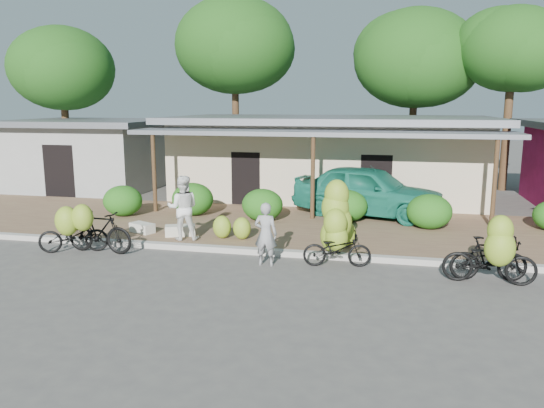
{
  "coord_description": "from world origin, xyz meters",
  "views": [
    {
      "loc": [
        2.4,
        -11.0,
        3.9
      ],
      "look_at": [
        -0.64,
        2.8,
        1.2
      ],
      "focal_mm": 35.0,
      "sensor_mm": 36.0,
      "label": 1
    }
  ],
  "objects_px": {
    "bike_center": "(336,229)",
    "tree_near_right": "(508,47)",
    "sack_near": "(180,230)",
    "tree_center_right": "(412,56)",
    "vendor": "(266,234)",
    "bike_left": "(97,230)",
    "sack_far": "(142,228)",
    "teal_van": "(368,191)",
    "bystander": "(183,208)",
    "tree_back_left": "(60,66)",
    "tree_far_center": "(232,44)",
    "bike_far_right": "(489,260)",
    "bike_right": "(492,253)",
    "bike_far_left": "(72,232)"
  },
  "relations": [
    {
      "from": "tree_near_right",
      "to": "bike_far_left",
      "type": "height_order",
      "value": "tree_near_right"
    },
    {
      "from": "teal_van",
      "to": "sack_far",
      "type": "bearing_deg",
      "value": 138.11
    },
    {
      "from": "tree_near_right",
      "to": "sack_near",
      "type": "distance_m",
      "value": 16.91
    },
    {
      "from": "bike_far_left",
      "to": "sack_near",
      "type": "distance_m",
      "value": 2.96
    },
    {
      "from": "tree_back_left",
      "to": "bike_center",
      "type": "relative_size",
      "value": 3.71
    },
    {
      "from": "tree_center_right",
      "to": "sack_near",
      "type": "xyz_separation_m",
      "value": [
        -6.72,
        -13.61,
        -5.87
      ]
    },
    {
      "from": "bike_far_right",
      "to": "tree_far_center",
      "type": "bearing_deg",
      "value": 36.2
    },
    {
      "from": "bike_left",
      "to": "bike_center",
      "type": "relative_size",
      "value": 0.95
    },
    {
      "from": "bike_far_right",
      "to": "tree_near_right",
      "type": "bearing_deg",
      "value": -8.97
    },
    {
      "from": "vendor",
      "to": "bike_far_right",
      "type": "bearing_deg",
      "value": -179.41
    },
    {
      "from": "tree_back_left",
      "to": "tree_center_right",
      "type": "relative_size",
      "value": 0.9
    },
    {
      "from": "bike_right",
      "to": "sack_far",
      "type": "height_order",
      "value": "bike_right"
    },
    {
      "from": "tree_center_right",
      "to": "bystander",
      "type": "relative_size",
      "value": 4.64
    },
    {
      "from": "tree_back_left",
      "to": "bike_center",
      "type": "xyz_separation_m",
      "value": [
        14.91,
        -11.4,
        -4.83
      ]
    },
    {
      "from": "tree_near_right",
      "to": "bike_right",
      "type": "bearing_deg",
      "value": -100.79
    },
    {
      "from": "sack_near",
      "to": "bystander",
      "type": "bearing_deg",
      "value": -56.1
    },
    {
      "from": "bike_far_left",
      "to": "bike_right",
      "type": "xyz_separation_m",
      "value": [
        10.31,
        -0.2,
        0.13
      ]
    },
    {
      "from": "vendor",
      "to": "tree_far_center",
      "type": "bearing_deg",
      "value": -67.47
    },
    {
      "from": "tree_back_left",
      "to": "sack_near",
      "type": "bearing_deg",
      "value": -44.54
    },
    {
      "from": "tree_far_center",
      "to": "bike_right",
      "type": "relative_size",
      "value": 5.34
    },
    {
      "from": "vendor",
      "to": "teal_van",
      "type": "relative_size",
      "value": 0.31
    },
    {
      "from": "tree_center_right",
      "to": "bystander",
      "type": "height_order",
      "value": "tree_center_right"
    },
    {
      "from": "bike_center",
      "to": "bike_far_right",
      "type": "relative_size",
      "value": 1.03
    },
    {
      "from": "tree_back_left",
      "to": "bike_right",
      "type": "height_order",
      "value": "tree_back_left"
    },
    {
      "from": "tree_far_center",
      "to": "vendor",
      "type": "xyz_separation_m",
      "value": [
        5.26,
        -14.99,
        -6.11
      ]
    },
    {
      "from": "bike_far_right",
      "to": "bike_left",
      "type": "bearing_deg",
      "value": 90.37
    },
    {
      "from": "bystander",
      "to": "tree_center_right",
      "type": "bearing_deg",
      "value": -128.93
    },
    {
      "from": "bike_right",
      "to": "bystander",
      "type": "relative_size",
      "value": 0.95
    },
    {
      "from": "tree_near_right",
      "to": "sack_far",
      "type": "distance_m",
      "value": 17.66
    },
    {
      "from": "tree_near_right",
      "to": "vendor",
      "type": "height_order",
      "value": "tree_near_right"
    },
    {
      "from": "bike_left",
      "to": "tree_center_right",
      "type": "bearing_deg",
      "value": -23.75
    },
    {
      "from": "bike_center",
      "to": "tree_near_right",
      "type": "bearing_deg",
      "value": -34.33
    },
    {
      "from": "tree_center_right",
      "to": "vendor",
      "type": "height_order",
      "value": "tree_center_right"
    },
    {
      "from": "bike_center",
      "to": "sack_far",
      "type": "relative_size",
      "value": 2.73
    },
    {
      "from": "bike_left",
      "to": "tree_far_center",
      "type": "bearing_deg",
      "value": 7.21
    },
    {
      "from": "bike_left",
      "to": "bike_center",
      "type": "xyz_separation_m",
      "value": [
        6.18,
        0.55,
        0.21
      ]
    },
    {
      "from": "bike_left",
      "to": "teal_van",
      "type": "xyz_separation_m",
      "value": [
        6.72,
        5.83,
        0.34
      ]
    },
    {
      "from": "tree_far_center",
      "to": "bystander",
      "type": "distance_m",
      "value": 14.95
    },
    {
      "from": "bike_center",
      "to": "bike_left",
      "type": "bearing_deg",
      "value": 86.0
    },
    {
      "from": "tree_near_right",
      "to": "sack_far",
      "type": "bearing_deg",
      "value": -136.12
    },
    {
      "from": "tree_near_right",
      "to": "teal_van",
      "type": "distance_m",
      "value": 10.81
    },
    {
      "from": "tree_far_center",
      "to": "sack_near",
      "type": "xyz_separation_m",
      "value": [
        2.28,
        -13.11,
        -6.62
      ]
    },
    {
      "from": "vendor",
      "to": "bystander",
      "type": "relative_size",
      "value": 0.86
    },
    {
      "from": "bike_far_right",
      "to": "sack_far",
      "type": "relative_size",
      "value": 2.66
    },
    {
      "from": "sack_near",
      "to": "tree_far_center",
      "type": "bearing_deg",
      "value": 99.85
    },
    {
      "from": "bystander",
      "to": "bike_right",
      "type": "bearing_deg",
      "value": 153.22
    },
    {
      "from": "tree_back_left",
      "to": "bystander",
      "type": "relative_size",
      "value": 4.2
    },
    {
      "from": "sack_far",
      "to": "vendor",
      "type": "height_order",
      "value": "vendor"
    },
    {
      "from": "tree_back_left",
      "to": "tree_near_right",
      "type": "bearing_deg",
      "value": 4.08
    },
    {
      "from": "bike_right",
      "to": "vendor",
      "type": "bearing_deg",
      "value": 80.14
    }
  ]
}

